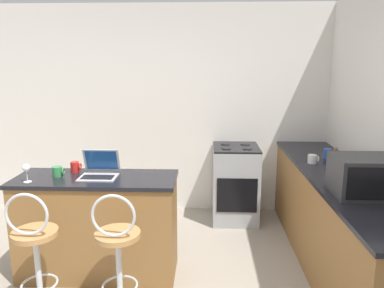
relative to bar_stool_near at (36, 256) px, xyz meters
The scene contains 14 objects.
wall_back 2.45m from the bar_stool_near, 72.26° to the left, with size 12.00×0.06×2.60m.
breakfast_bar 0.65m from the bar_stool_near, 61.07° to the left, with size 1.41×0.54×0.92m.
counter_right 2.60m from the bar_stool_near, 16.57° to the left, with size 0.63×2.87×0.92m.
bar_stool_near is the anchor object (origin of this frame).
bar_stool_far 0.63m from the bar_stool_near, ahead, with size 0.40×0.40×1.00m.
laptop 0.86m from the bar_stool_near, 60.36° to the left, with size 0.32×0.29×0.23m.
microwave 2.56m from the bar_stool_near, ahead, with size 0.48×0.39×0.29m.
stove_range 2.46m from the bar_stool_near, 48.37° to the left, with size 0.54×0.61×0.93m.
pepper_mill 2.58m from the bar_stool_near, 16.22° to the left, with size 0.05×0.05×0.26m.
wine_glass_tall 0.73m from the bar_stool_near, 117.80° to the left, with size 0.07×0.07×0.16m.
mug_green 0.76m from the bar_stool_near, 92.26° to the left, with size 0.10×0.08×0.09m.
mug_white 2.63m from the bar_stool_near, 25.45° to the left, with size 0.11×0.09×0.09m.
mug_blue 2.91m from the bar_stool_near, 27.26° to the left, with size 0.10×0.08×0.10m.
mug_red 0.87m from the bar_stool_near, 82.83° to the left, with size 0.09×0.08×0.10m.
Camera 1 is at (0.58, -2.35, 1.89)m, focal length 35.00 mm.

